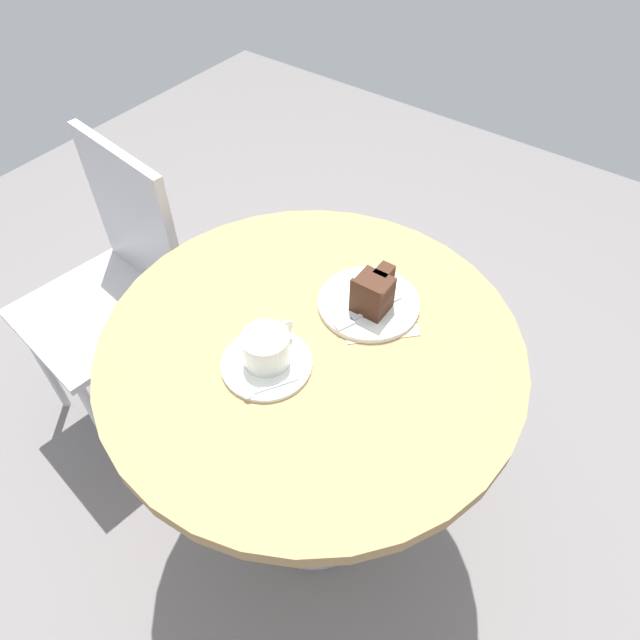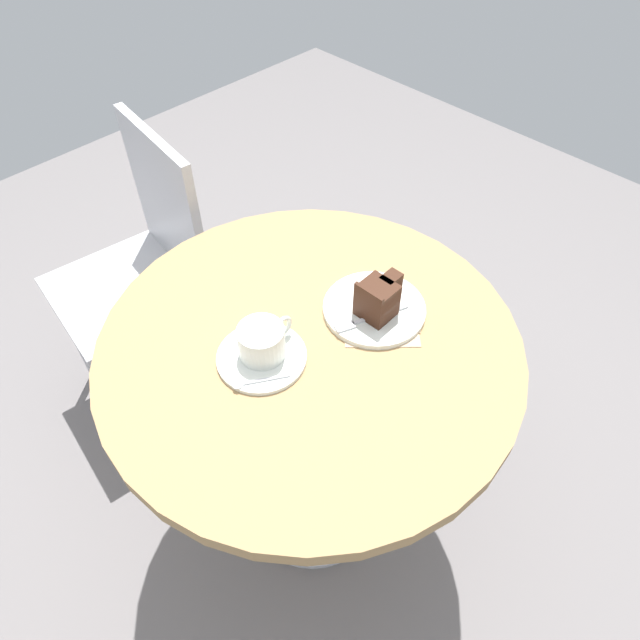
% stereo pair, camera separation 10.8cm
% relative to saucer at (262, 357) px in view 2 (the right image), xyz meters
% --- Properties ---
extents(ground_plane, '(4.40, 4.40, 0.01)m').
position_rel_saucer_xyz_m(ground_plane, '(0.10, -0.03, -0.74)').
color(ground_plane, slate).
rests_on(ground_plane, ground).
extents(cafe_table, '(0.83, 0.83, 0.73)m').
position_rel_saucer_xyz_m(cafe_table, '(0.10, -0.03, -0.12)').
color(cafe_table, '#A37F51').
rests_on(cafe_table, ground).
extents(saucer, '(0.17, 0.17, 0.01)m').
position_rel_saucer_xyz_m(saucer, '(0.00, 0.00, 0.00)').
color(saucer, silver).
rests_on(saucer, cafe_table).
extents(coffee_cup, '(0.12, 0.09, 0.07)m').
position_rel_saucer_xyz_m(coffee_cup, '(0.01, 0.00, 0.04)').
color(coffee_cup, silver).
rests_on(coffee_cup, saucer).
extents(teaspoon, '(0.09, 0.06, 0.00)m').
position_rel_saucer_xyz_m(teaspoon, '(-0.05, -0.04, 0.01)').
color(teaspoon, silver).
rests_on(teaspoon, saucer).
extents(cake_plate, '(0.21, 0.21, 0.01)m').
position_rel_saucer_xyz_m(cake_plate, '(0.24, -0.07, 0.00)').
color(cake_plate, silver).
rests_on(cake_plate, cafe_table).
extents(cake_slice, '(0.09, 0.07, 0.08)m').
position_rel_saucer_xyz_m(cake_slice, '(0.23, -0.08, 0.05)').
color(cake_slice, '#422619').
rests_on(cake_slice, cake_plate).
extents(fork, '(0.15, 0.07, 0.00)m').
position_rel_saucer_xyz_m(fork, '(0.20, -0.08, 0.01)').
color(fork, silver).
rests_on(fork, cake_plate).
extents(napkin, '(0.21, 0.21, 0.00)m').
position_rel_saucer_xyz_m(napkin, '(0.24, -0.09, -0.00)').
color(napkin, tan).
rests_on(napkin, cafe_table).
extents(cafe_chair, '(0.43, 0.43, 0.86)m').
position_rel_saucer_xyz_m(cafe_chair, '(0.11, 0.63, -0.22)').
color(cafe_chair, '#BCBCC1').
rests_on(cafe_chair, ground).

